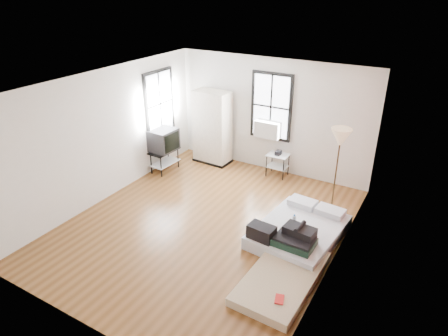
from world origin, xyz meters
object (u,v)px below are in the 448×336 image
Objects in this scene: tv_stand at (164,141)px; wardrobe at (212,128)px; mattress_bare at (285,269)px; side_table at (278,159)px; mattress_main at (298,230)px; floor_lamp at (340,141)px.

wardrobe is at bearing 58.97° from tv_stand.
side_table is at bearing 117.03° from mattress_bare.
wardrobe reaches higher than mattress_main.
mattress_bare is 4.72m from tv_stand.
tv_stand is at bearing -178.12° from floor_lamp.
mattress_main is at bearing -12.14° from tv_stand.
mattress_main is 2.99× the size of side_table.
wardrobe is 1.90m from side_table.
side_table is (1.83, 0.07, -0.50)m from wardrobe.
wardrobe reaches higher than tv_stand.
wardrobe is 3.68m from floor_lamp.
floor_lamp is at bearing -31.63° from side_table.
tv_stand is at bearing 170.26° from mattress_main.
floor_lamp is at bearing 89.56° from mattress_bare.
tv_stand is at bearing -155.61° from side_table.
wardrobe reaches higher than side_table.
mattress_bare is 1.73× the size of tv_stand.
floor_lamp reaches higher than side_table.
floor_lamp is (0.27, 1.20, 1.43)m from mattress_main.
floor_lamp reaches higher than mattress_main.
mattress_main reaches higher than mattress_bare.
tv_stand reaches higher than mattress_main.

